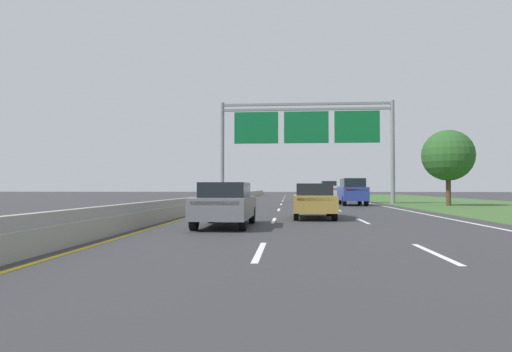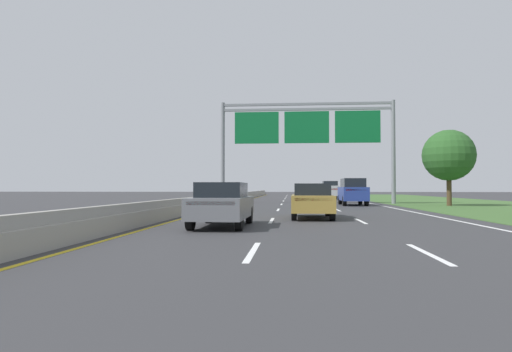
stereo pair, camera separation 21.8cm
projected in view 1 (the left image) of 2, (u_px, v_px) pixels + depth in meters
The scene contains 10 objects.
ground_plane at pixel (305, 206), 33.76m from camera, with size 220.00×220.00×0.00m, color #333335.
lane_striping at pixel (305, 206), 33.30m from camera, with size 11.96×106.00×0.01m.
grass_verge_right at pixel (492, 206), 32.72m from camera, with size 14.00×110.00×0.02m, color #3D602D.
median_barrier_concrete at pixel (220, 201), 34.26m from camera, with size 0.60×110.00×0.85m.
overhead_sign_gantry at pixel (306, 131), 37.81m from camera, with size 15.06×0.42×8.88m.
pickup_truck_silver at pixel (329, 190), 53.20m from camera, with size 2.10×5.44×2.20m.
car_gold_centre_lane_sedan at pixel (314, 200), 19.88m from camera, with size 1.89×4.43×1.57m.
car_blue_right_lane_suv at pixel (352, 191), 34.58m from camera, with size 1.93×4.71×2.11m.
car_grey_left_lane_sedan at pixel (226, 204), 15.58m from camera, with size 1.87×4.42×1.57m.
roadside_tree_mid at pixel (448, 155), 33.32m from camera, with size 3.89×3.89×5.80m.
Camera 1 is at (-1.22, 1.01, 1.39)m, focal length 30.66 mm.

